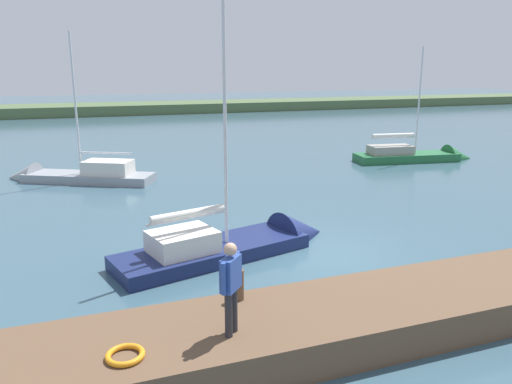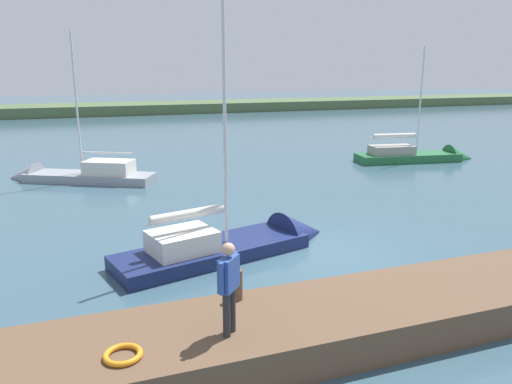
# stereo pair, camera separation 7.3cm
# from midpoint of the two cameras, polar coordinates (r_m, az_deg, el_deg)

# --- Properties ---
(ground_plane) EXTENTS (200.00, 200.00, 0.00)m
(ground_plane) POSITION_cam_midpoint_polar(r_m,az_deg,el_deg) (15.27, 8.37, -6.98)
(ground_plane) COLOR #385666
(far_shoreline) EXTENTS (180.00, 8.00, 2.40)m
(far_shoreline) POSITION_cam_midpoint_polar(r_m,az_deg,el_deg) (64.88, -13.99, 8.84)
(far_shoreline) COLOR #4C603D
(far_shoreline) RESTS_ON ground_plane
(dock_pier) EXTENTS (26.84, 2.52, 0.77)m
(dock_pier) POSITION_cam_midpoint_polar(r_m,az_deg,el_deg) (11.79, 18.73, -12.16)
(dock_pier) COLOR brown
(dock_pier) RESTS_ON ground_plane
(mooring_post_far) EXTENTS (0.19, 0.19, 0.66)m
(mooring_post_far) POSITION_cam_midpoint_polar(r_m,az_deg,el_deg) (10.40, -2.14, -10.68)
(mooring_post_far) COLOR brown
(mooring_post_far) RESTS_ON dock_pier
(life_ring_buoy) EXTENTS (0.66, 0.66, 0.10)m
(life_ring_buoy) POSITION_cam_midpoint_polar(r_m,az_deg,el_deg) (8.92, -15.12, -17.73)
(life_ring_buoy) COLOR orange
(life_ring_buoy) RESTS_ON dock_pier
(sailboat_mid_channel) EXTENTS (7.37, 3.57, 8.91)m
(sailboat_mid_channel) POSITION_cam_midpoint_polar(r_m,az_deg,el_deg) (15.28, -1.43, -6.27)
(sailboat_mid_channel) COLOR navy
(sailboat_mid_channel) RESTS_ON ground_plane
(sailboat_behind_pier) EXTENTS (7.64, 2.83, 7.56)m
(sailboat_behind_pier) POSITION_cam_midpoint_polar(r_m,az_deg,el_deg) (31.68, 18.44, 3.69)
(sailboat_behind_pier) COLOR #236638
(sailboat_behind_pier) RESTS_ON ground_plane
(sailboat_far_right) EXTENTS (7.42, 5.06, 7.93)m
(sailboat_far_right) POSITION_cam_midpoint_polar(r_m,az_deg,el_deg) (26.18, -20.61, 1.55)
(sailboat_far_right) COLOR gray
(sailboat_far_right) RESTS_ON ground_plane
(person_on_dock) EXTENTS (0.48, 0.51, 1.75)m
(person_on_dock) POSITION_cam_midpoint_polar(r_m,az_deg,el_deg) (8.88, -3.17, -10.34)
(person_on_dock) COLOR #28282D
(person_on_dock) RESTS_ON dock_pier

